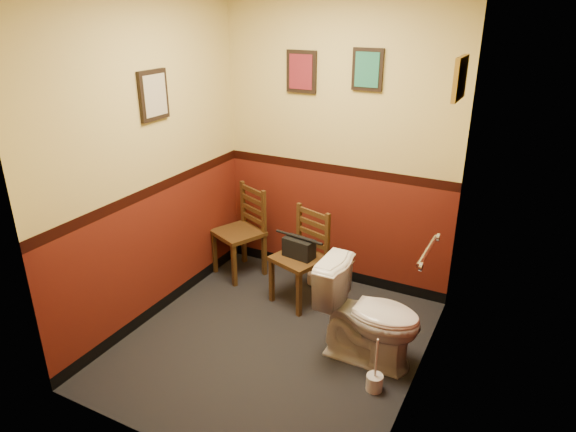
% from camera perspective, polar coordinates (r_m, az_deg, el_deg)
% --- Properties ---
extents(floor, '(2.20, 2.40, 0.00)m').
position_cam_1_polar(floor, '(4.21, -1.61, -13.85)').
color(floor, black).
rests_on(floor, ground).
extents(wall_back, '(2.20, 0.00, 2.70)m').
position_cam_1_polar(wall_back, '(4.62, 5.48, 8.05)').
color(wall_back, '#56180F').
rests_on(wall_back, ground).
extents(wall_front, '(2.20, 0.00, 2.70)m').
position_cam_1_polar(wall_front, '(2.68, -14.45, -3.68)').
color(wall_front, '#56180F').
rests_on(wall_front, ground).
extents(wall_left, '(0.00, 2.40, 2.70)m').
position_cam_1_polar(wall_left, '(4.21, -15.13, 5.90)').
color(wall_left, '#56180F').
rests_on(wall_left, ground).
extents(wall_right, '(0.00, 2.40, 2.70)m').
position_cam_1_polar(wall_right, '(3.22, 15.52, 0.77)').
color(wall_right, '#56180F').
rests_on(wall_right, ground).
extents(grab_bar, '(0.05, 0.56, 0.06)m').
position_cam_1_polar(grab_bar, '(3.61, 15.28, -3.73)').
color(grab_bar, silver).
rests_on(grab_bar, wall_right).
extents(framed_print_back_a, '(0.28, 0.04, 0.36)m').
position_cam_1_polar(framed_print_back_a, '(4.63, 1.50, 15.74)').
color(framed_print_back_a, black).
rests_on(framed_print_back_a, wall_back).
extents(framed_print_back_b, '(0.26, 0.04, 0.34)m').
position_cam_1_polar(framed_print_back_b, '(4.40, 8.83, 15.78)').
color(framed_print_back_b, black).
rests_on(framed_print_back_b, wall_back).
extents(framed_print_left, '(0.04, 0.30, 0.38)m').
position_cam_1_polar(framed_print_left, '(4.16, -14.69, 12.85)').
color(framed_print_left, black).
rests_on(framed_print_left, wall_left).
extents(framed_print_right, '(0.04, 0.34, 0.28)m').
position_cam_1_polar(framed_print_right, '(3.63, 18.55, 14.32)').
color(framed_print_right, olive).
rests_on(framed_print_right, wall_right).
extents(toilet, '(0.78, 0.44, 0.76)m').
position_cam_1_polar(toilet, '(3.88, 9.00, -10.85)').
color(toilet, white).
rests_on(toilet, floor).
extents(toilet_brush, '(0.12, 0.12, 0.42)m').
position_cam_1_polar(toilet_brush, '(3.80, 9.59, -17.67)').
color(toilet_brush, silver).
rests_on(toilet_brush, floor).
extents(chair_left, '(0.54, 0.54, 0.88)m').
position_cam_1_polar(chair_left, '(5.02, -5.16, -1.73)').
color(chair_left, '#4E3217').
rests_on(chair_left, floor).
extents(chair_right, '(0.50, 0.50, 0.85)m').
position_cam_1_polar(chair_right, '(4.54, 1.55, -4.59)').
color(chair_right, '#4E3217').
rests_on(chair_right, floor).
extents(handbag, '(0.29, 0.18, 0.20)m').
position_cam_1_polar(handbag, '(4.47, 1.22, -3.55)').
color(handbag, black).
rests_on(handbag, chair_right).
extents(tp_stack, '(0.24, 0.12, 0.21)m').
position_cam_1_polar(tp_stack, '(4.94, 3.48, -6.77)').
color(tp_stack, silver).
rests_on(tp_stack, floor).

